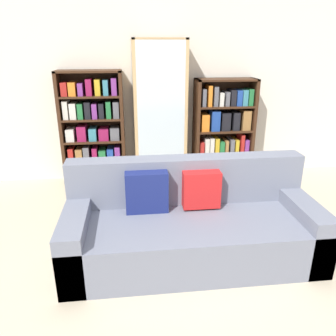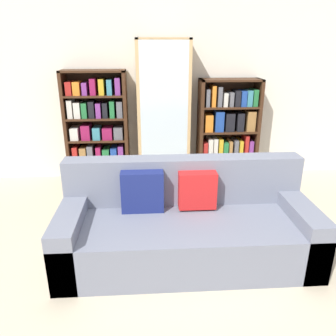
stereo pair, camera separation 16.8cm
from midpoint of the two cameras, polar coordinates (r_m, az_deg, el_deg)
ground_plane at (r=2.44m, az=5.45°, el=-24.67°), size 16.00×16.00×0.00m
wall_back at (r=4.43m, az=-1.40°, el=15.62°), size 6.71×0.06×2.70m
couch at (r=2.86m, az=2.22°, el=-9.99°), size 2.10×0.85×0.81m
bookshelf_left at (r=4.35m, az=-14.02°, el=6.29°), size 0.79×0.32×1.45m
display_cabinet at (r=4.26m, az=-2.58°, el=9.41°), size 0.66×0.36×1.82m
bookshelf_right at (r=4.48m, az=8.53°, el=6.31°), size 0.79×0.32×1.34m
wine_bottle at (r=3.66m, az=7.30°, el=-4.91°), size 0.07×0.07×0.41m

